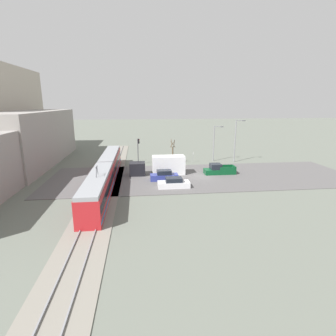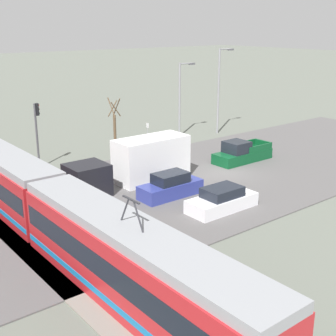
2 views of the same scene
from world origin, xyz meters
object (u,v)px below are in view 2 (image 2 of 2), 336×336
Objects in this scene: pickup_truck at (242,153)px; no_parking_sign at (147,131)px; box_truck at (137,163)px; street_tree at (115,129)px; sedan_car_0 at (222,200)px; street_lamp_near_crossing at (220,85)px; traffic_light_pole at (37,127)px; street_lamp_mid_block at (181,94)px; light_rail_tram at (50,209)px; sedan_car_1 at (170,187)px.

no_parking_sign is at bearing 14.41° from pickup_truck.
box_truck is 9.96m from pickup_truck.
street_tree reaches higher than no_parking_sign.
street_lamp_near_crossing reaches higher than sedan_car_0.
traffic_light_pole is (8.08, 3.76, 1.81)m from box_truck.
street_tree is 0.58× the size of street_lamp_near_crossing.
street_tree is 2.44× the size of no_parking_sign.
street_lamp_near_crossing reaches higher than street_tree.
street_lamp_mid_block reaches higher than traffic_light_pole.
street_tree reaches higher than sedan_car_0.
street_lamp_mid_block is at bearing -51.91° from box_truck.
light_rail_tram is at bearing 117.36° from box_truck.
no_parking_sign is at bearing -39.88° from box_truck.
light_rail_tram is 6.94× the size of sedan_car_1.
sedan_car_0 is at bearing 147.04° from street_lamp_mid_block.
light_rail_tram is 18.98m from pickup_truck.
street_tree is at bearing 105.87° from no_parking_sign.
light_rail_tram is 13.62m from traffic_light_pole.
box_truck is at bearing -177.18° from sedan_car_1.
street_lamp_near_crossing is (0.47, -13.04, 2.69)m from street_tree.
sedan_car_0 is at bearing -170.84° from box_truck.
sedan_car_1 is (0.94, -8.89, -0.97)m from light_rail_tram.
street_tree reaches higher than sedan_car_1.
sedan_car_1 is 0.88× the size of street_tree.
box_truck is at bearing 85.01° from pickup_truck.
street_tree is 9.45m from street_lamp_mid_block.
no_parking_sign is at bearing -86.03° from traffic_light_pole.
pickup_truck is 1.16× the size of sedan_car_0.
street_lamp_near_crossing reaches higher than traffic_light_pole.
sedan_car_1 is at bearing 137.61° from street_lamp_mid_block.
sedan_car_0 is at bearing 158.98° from no_parking_sign.
traffic_light_pole is (15.40, 4.94, 2.67)m from sedan_car_0.
sedan_car_1 is (3.76, 1.01, 0.07)m from sedan_car_0.
sedan_car_0 is at bearing 136.00° from street_lamp_near_crossing.
sedan_car_0 is at bearing 14.97° from sedan_car_1.
no_parking_sign is at bearing -74.13° from street_tree.
no_parking_sign is (12.42, -7.22, 0.51)m from sedan_car_1.
no_parking_sign reaches higher than sedan_car_0.
box_truck reaches higher than sedan_car_0.
traffic_light_pole is 0.70× the size of street_lamp_mid_block.
box_truck is 4.55× the size of no_parking_sign.
street_lamp_near_crossing reaches higher than pickup_truck.
no_parking_sign is at bearing 149.82° from sedan_car_1.
street_lamp_mid_block reaches higher than box_truck.
sedan_car_1 is (-2.70, 9.72, -0.01)m from pickup_truck.
street_lamp_near_crossing is 4.24× the size of no_parking_sign.
no_parking_sign is (0.78, -11.16, -2.08)m from traffic_light_pole.
street_lamp_mid_block reaches higher than no_parking_sign.
pickup_truck is at bearing -94.99° from box_truck.
light_rail_tram is at bearing 135.93° from street_tree.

